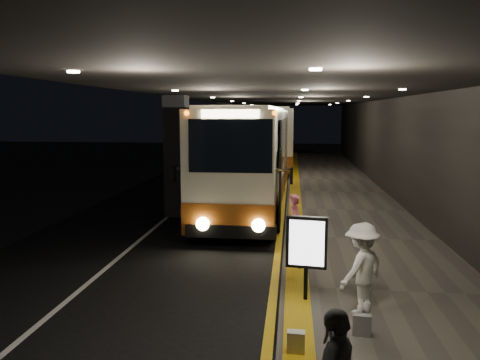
# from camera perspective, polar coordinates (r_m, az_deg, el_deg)

# --- Properties ---
(ground) EXTENTS (90.00, 90.00, 0.00)m
(ground) POSITION_cam_1_polar(r_m,az_deg,el_deg) (13.49, -5.45, -8.12)
(ground) COLOR black
(lane_line_white) EXTENTS (0.12, 50.00, 0.01)m
(lane_line_white) POSITION_cam_1_polar(r_m,az_deg,el_deg) (18.62, -7.73, -3.57)
(lane_line_white) COLOR silver
(lane_line_white) RESTS_ON ground
(kerb_stripe_yellow) EXTENTS (0.18, 50.00, 0.01)m
(kerb_stripe_yellow) POSITION_cam_1_polar(r_m,az_deg,el_deg) (18.07, 5.18, -3.89)
(kerb_stripe_yellow) COLOR gold
(kerb_stripe_yellow) RESTS_ON ground
(sidewalk) EXTENTS (4.50, 50.00, 0.15)m
(sidewalk) POSITION_cam_1_polar(r_m,az_deg,el_deg) (18.17, 12.78, -3.77)
(sidewalk) COLOR #514C44
(sidewalk) RESTS_ON ground
(tactile_strip) EXTENTS (0.50, 50.00, 0.01)m
(tactile_strip) POSITION_cam_1_polar(r_m,az_deg,el_deg) (18.03, 6.77, -3.44)
(tactile_strip) COLOR gold
(tactile_strip) RESTS_ON sidewalk
(terminal_wall) EXTENTS (0.10, 50.00, 6.00)m
(terminal_wall) POSITION_cam_1_polar(r_m,az_deg,el_deg) (18.20, 20.17, 5.25)
(terminal_wall) COLOR black
(terminal_wall) RESTS_ON ground
(support_columns) EXTENTS (0.80, 24.80, 4.40)m
(support_columns) POSITION_cam_1_polar(r_m,az_deg,el_deg) (17.26, -7.71, 2.88)
(support_columns) COLOR black
(support_columns) RESTS_ON ground
(canopy) EXTENTS (9.00, 50.00, 0.40)m
(canopy) POSITION_cam_1_polar(r_m,az_deg,el_deg) (17.68, 5.87, 10.82)
(canopy) COLOR black
(canopy) RESTS_ON support_columns
(coach_main) EXTENTS (2.76, 12.49, 3.88)m
(coach_main) POSITION_cam_1_polar(r_m,az_deg,el_deg) (18.61, 1.31, 2.29)
(coach_main) COLOR beige
(coach_main) RESTS_ON ground
(coach_second) EXTENTS (3.52, 12.90, 4.01)m
(coach_second) POSITION_cam_1_polar(r_m,az_deg,el_deg) (32.11, 3.36, 4.90)
(coach_second) COLOR beige
(coach_second) RESTS_ON ground
(coach_third) EXTENTS (2.82, 12.88, 4.04)m
(coach_third) POSITION_cam_1_polar(r_m,az_deg,el_deg) (42.44, 4.29, 5.72)
(coach_third) COLOR beige
(coach_third) RESTS_ON ground
(passenger_boarding) EXTENTS (0.50, 0.64, 1.56)m
(passenger_boarding) POSITION_cam_1_polar(r_m,az_deg,el_deg) (12.24, 6.73, -5.33)
(passenger_boarding) COLOR #D86470
(passenger_boarding) RESTS_ON sidewalk
(passenger_waiting_white) EXTENTS (1.11, 1.14, 1.68)m
(passenger_waiting_white) POSITION_cam_1_polar(r_m,az_deg,el_deg) (8.90, 14.60, -10.37)
(passenger_waiting_white) COLOR white
(passenger_waiting_white) RESTS_ON sidewalk
(bag_polka) EXTENTS (0.31, 0.16, 0.36)m
(bag_polka) POSITION_cam_1_polar(r_m,az_deg,el_deg) (8.28, 14.63, -16.75)
(bag_polka) COLOR black
(bag_polka) RESTS_ON sidewalk
(bag_plain) EXTENTS (0.28, 0.17, 0.34)m
(bag_plain) POSITION_cam_1_polar(r_m,az_deg,el_deg) (7.59, 6.82, -19.03)
(bag_plain) COLOR silver
(bag_plain) RESTS_ON sidewalk
(info_sign) EXTENTS (0.79, 0.21, 1.67)m
(info_sign) POSITION_cam_1_polar(r_m,az_deg,el_deg) (9.18, 8.11, -7.76)
(info_sign) COLOR black
(info_sign) RESTS_ON sidewalk
(stanchion_post) EXTENTS (0.05, 0.05, 1.09)m
(stanchion_post) POSITION_cam_1_polar(r_m,az_deg,el_deg) (11.09, 7.35, -8.04)
(stanchion_post) COLOR black
(stanchion_post) RESTS_ON sidewalk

